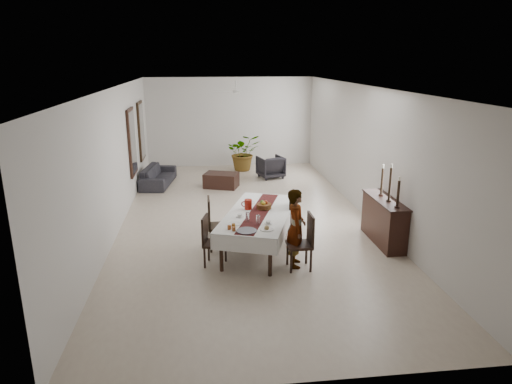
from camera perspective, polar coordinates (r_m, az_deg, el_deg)
name	(u,v)px	position (r m, az deg, el deg)	size (l,w,h in m)	color
floor	(246,219)	(11.32, -1.20, -3.39)	(6.00, 12.00, 0.00)	beige
ceiling	(246,87)	(10.68, -1.30, 13.00)	(6.00, 12.00, 0.02)	white
wall_back	(230,122)	(16.79, -3.28, 8.70)	(6.00, 0.02, 3.20)	silver
wall_front	(298,264)	(5.22, 5.29, -8.92)	(6.00, 0.02, 3.20)	silver
wall_left	(117,159)	(11.02, -17.01, 3.98)	(0.02, 12.00, 3.20)	silver
wall_right	(367,153)	(11.56, 13.76, 4.79)	(0.02, 12.00, 3.20)	silver
dining_table_top	(259,214)	(9.36, 0.36, -2.77)	(1.05, 2.51, 0.05)	black
table_leg_fl	(221,253)	(8.53, -4.36, -7.60)	(0.07, 0.07, 0.73)	black
table_leg_fr	(270,257)	(8.33, 1.78, -8.16)	(0.07, 0.07, 0.73)	black
table_leg_bl	(250,212)	(10.68, -0.74, -2.54)	(0.07, 0.07, 0.73)	black
table_leg_br	(289,215)	(10.52, 4.15, -2.88)	(0.07, 0.07, 0.73)	black
tablecloth_top	(259,213)	(9.35, 0.36, -2.59)	(1.23, 2.70, 0.01)	white
tablecloth_drape_left	(230,217)	(9.53, -3.24, -3.20)	(0.01, 2.70, 0.31)	silver
tablecloth_drape_right	(288,222)	(9.30, 4.06, -3.73)	(0.01, 2.70, 0.31)	white
tablecloth_drape_near	(243,245)	(8.18, -1.59, -6.58)	(1.23, 0.01, 0.31)	white
tablecloth_drape_far	(271,201)	(10.65, 1.85, -1.07)	(1.23, 0.01, 0.31)	white
table_runner	(259,212)	(9.34, 0.36, -2.54)	(0.37, 2.61, 0.00)	#581A19
red_pitcher	(248,204)	(9.51, -0.98, -1.55)	(0.16, 0.16, 0.21)	#9C170B
pitcher_handle	(244,204)	(9.53, -1.50, -1.52)	(0.13, 0.13, 0.02)	maroon
wine_glass_near	(258,220)	(8.66, 0.25, -3.48)	(0.07, 0.07, 0.18)	white
wine_glass_mid	(247,217)	(8.81, -1.07, -3.14)	(0.07, 0.07, 0.18)	white
teacup_right	(268,222)	(8.70, 1.54, -3.81)	(0.09, 0.09, 0.06)	white
saucer_right	(268,224)	(8.71, 1.54, -3.96)	(0.16, 0.16, 0.01)	silver
teacup_left	(240,216)	(9.07, -2.06, -2.96)	(0.09, 0.09, 0.06)	silver
saucer_left	(240,217)	(9.07, -2.05, -3.11)	(0.16, 0.16, 0.01)	silver
plate_near_right	(267,229)	(8.41, 1.35, -4.69)	(0.25, 0.25, 0.02)	white
bread_near_right	(267,228)	(8.40, 1.35, -4.51)	(0.09, 0.09, 0.09)	tan
plate_near_left	(234,224)	(8.69, -2.73, -4.00)	(0.25, 0.25, 0.02)	white
plate_far_left	(249,203)	(9.94, -0.84, -1.33)	(0.25, 0.25, 0.02)	white
serving_tray	(247,231)	(8.34, -1.19, -4.87)	(0.38, 0.38, 0.02)	#434349
jam_jar_a	(234,229)	(8.35, -2.79, -4.64)	(0.07, 0.07, 0.08)	#8F4214
jam_jar_b	(229,227)	(8.43, -3.36, -4.43)	(0.07, 0.07, 0.08)	#904115
jam_jar_c	(233,226)	(8.51, -2.84, -4.22)	(0.07, 0.07, 0.08)	#975716
fruit_basket	(264,206)	(9.56, 0.99, -1.78)	(0.31, 0.31, 0.10)	brown
fruit_red	(266,202)	(9.55, 1.20, -1.31)	(0.09, 0.09, 0.09)	#9D2D0F
fruit_green	(262,202)	(9.57, 0.79, -1.26)	(0.08, 0.08, 0.08)	#467623
fruit_yellow	(263,203)	(9.49, 0.93, -1.43)	(0.09, 0.09, 0.09)	yellow
chair_right_near_seat	(299,245)	(8.61, 5.43, -6.61)	(0.45, 0.45, 0.05)	black
chair_right_near_leg_fl	(311,261)	(8.59, 6.87, -8.55)	(0.05, 0.05, 0.45)	black
chair_right_near_leg_fr	(306,253)	(8.92, 6.31, -7.56)	(0.05, 0.05, 0.45)	black
chair_right_near_leg_bl	(291,262)	(8.51, 4.42, -8.71)	(0.05, 0.05, 0.45)	black
chair_right_near_leg_br	(287,254)	(8.85, 3.95, -7.70)	(0.05, 0.05, 0.45)	black
chair_right_near_back	(311,229)	(8.54, 6.84, -4.62)	(0.45, 0.04, 0.58)	black
chair_right_far_seat	(281,219)	(9.84, 3.19, -3.44)	(0.48, 0.48, 0.05)	black
chair_right_far_leg_fl	(289,235)	(9.72, 4.11, -5.36)	(0.05, 0.05, 0.47)	black
chair_right_far_leg_fr	(291,228)	(10.08, 4.44, -4.55)	(0.05, 0.05, 0.47)	black
chair_right_far_leg_bl	(271,233)	(9.78, 1.84, -5.18)	(0.05, 0.05, 0.47)	black
chair_right_far_leg_br	(274,227)	(10.14, 2.25, -4.39)	(0.05, 0.05, 0.47)	black
chair_right_far_back	(292,206)	(9.70, 4.48, -1.72)	(0.48, 0.04, 0.61)	black
chair_left_near_seat	(215,244)	(8.77, -5.15, -6.46)	(0.41, 0.41, 0.05)	black
chair_left_near_leg_fl	(209,251)	(9.05, -5.93, -7.32)	(0.04, 0.04, 0.41)	black
chair_left_near_leg_fr	(205,258)	(8.75, -6.44, -8.20)	(0.04, 0.04, 0.41)	black
chair_left_near_leg_bl	(226,252)	(8.98, -3.81, -7.46)	(0.04, 0.04, 0.41)	black
chair_left_near_leg_br	(222,259)	(8.68, -4.25, -8.35)	(0.04, 0.04, 0.41)	black
chair_left_near_back	(205,229)	(8.71, -6.41, -4.67)	(0.41, 0.04, 0.53)	black
chair_left_far_seat	(220,226)	(9.48, -4.56, -4.31)	(0.47, 0.47, 0.05)	black
chair_left_far_leg_fl	(210,235)	(9.75, -5.71, -5.37)	(0.05, 0.05, 0.46)	black
chair_left_far_leg_fr	(211,242)	(9.39, -5.64, -6.23)	(0.05, 0.05, 0.46)	black
chair_left_far_leg_bl	(228,234)	(9.76, -3.46, -5.29)	(0.05, 0.05, 0.46)	black
chair_left_far_leg_br	(230,241)	(9.41, -3.30, -6.14)	(0.05, 0.05, 0.46)	black
chair_left_far_back	(209,212)	(9.37, -5.90, -2.54)	(0.47, 0.04, 0.59)	black
woman	(296,228)	(8.63, 5.04, -4.52)	(0.55, 0.36, 1.52)	gray
sideboard_body	(384,221)	(10.15, 15.68, -3.57)	(0.42, 1.57, 0.94)	black
sideboard_top	(386,200)	(10.00, 15.89, -0.94)	(0.46, 1.63, 0.03)	black
candlestick_near_base	(397,207)	(9.49, 17.21, -1.78)	(0.10, 0.10, 0.03)	black
candlestick_near_shaft	(398,193)	(9.41, 17.35, -0.17)	(0.05, 0.05, 0.52)	black
candlestick_near_candle	(400,179)	(9.34, 17.51, 1.61)	(0.04, 0.04, 0.08)	white
candlestick_mid_base	(389,201)	(9.86, 16.25, -1.03)	(0.10, 0.10, 0.03)	black
candlestick_mid_shaft	(390,184)	(9.76, 16.41, 0.96)	(0.05, 0.05, 0.68)	black
candlestick_mid_candle	(392,166)	(9.67, 16.59, 3.14)	(0.04, 0.04, 0.08)	white
candlestick_far_base	(381,195)	(10.23, 15.35, -0.34)	(0.10, 0.10, 0.03)	black
candlestick_far_shaft	(382,181)	(10.15, 15.48, 1.30)	(0.05, 0.05, 0.58)	black
candlestick_far_candle	(383,166)	(10.07, 15.62, 3.11)	(0.04, 0.04, 0.08)	white
sofa	(158,176)	(14.65, -12.12, 2.01)	(1.97, 0.77, 0.58)	#2C2A2F
armchair	(271,167)	(15.18, 1.84, 3.16)	(0.77, 0.80, 0.72)	#242126
coffee_table	(221,180)	(14.08, -4.36, 1.47)	(1.00, 0.67, 0.44)	black
potted_plant	(243,152)	(16.16, -1.57, 4.99)	(1.16, 1.01, 1.29)	#275F26
mirror_frame_near	(132,142)	(13.14, -15.25, 6.03)	(0.06, 1.05, 1.85)	black
mirror_glass_near	(133,142)	(13.14, -15.09, 6.04)	(0.01, 0.90, 1.70)	white
mirror_frame_far	(141,131)	(15.20, -14.16, 7.44)	(0.06, 1.05, 1.85)	black
mirror_glass_far	(142,131)	(15.19, -14.03, 7.44)	(0.01, 0.90, 1.70)	silver
fan_rod	(236,84)	(13.67, -2.56, 13.29)	(0.04, 0.04, 0.20)	silver
fan_hub	(236,91)	(13.68, -2.54, 12.46)	(0.16, 0.16, 0.08)	silver
fan_blade_n	(235,91)	(14.03, -2.66, 12.55)	(0.10, 0.55, 0.01)	white
fan_blade_s	(237,92)	(13.33, -2.43, 12.36)	(0.10, 0.55, 0.01)	white
fan_blade_e	(248,91)	(13.71, -1.05, 12.48)	(0.55, 0.10, 0.01)	silver
fan_blade_w	(224,91)	(13.66, -4.04, 12.43)	(0.55, 0.10, 0.01)	white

